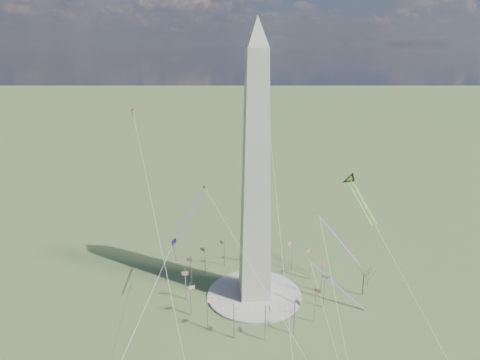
{
  "coord_description": "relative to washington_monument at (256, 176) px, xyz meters",
  "views": [
    {
      "loc": [
        -19.62,
        -141.43,
        91.85
      ],
      "look_at": [
        -5.56,
        0.0,
        46.71
      ],
      "focal_mm": 32.0,
      "sensor_mm": 36.0,
      "label": 1
    }
  ],
  "objects": [
    {
      "name": "plaza",
      "position": [
        0.0,
        0.0,
        -47.55
      ],
      "size": [
        36.0,
        36.0,
        0.8
      ],
      "primitive_type": "cylinder",
      "color": "beige",
      "rests_on": "ground"
    },
    {
      "name": "kite_streamer_right",
      "position": [
        27.38,
        -5.18,
        -38.88
      ],
      "size": [
        20.72,
        15.63,
        16.89
      ],
      "rotation": [
        0.0,
        0.0,
        4.08
      ],
      "color": "#FB2745",
      "rests_on": "ground"
    },
    {
      "name": "kite_streamer_mid",
      "position": [
        -21.61,
        -0.51,
        -9.85
      ],
      "size": [
        11.22,
        16.82,
        13.16
      ],
      "rotation": [
        0.0,
        0.0,
        2.58
      ],
      "color": "#FB2745",
      "rests_on": "ground"
    },
    {
      "name": "kite_small_white",
      "position": [
        9.85,
        43.44,
        25.45
      ],
      "size": [
        1.17,
        1.88,
        4.26
      ],
      "rotation": [
        0.0,
        0.0,
        2.72
      ],
      "color": "white",
      "rests_on": "ground"
    },
    {
      "name": "washington_monument",
      "position": [
        0.0,
        0.0,
        0.0
      ],
      "size": [
        15.56,
        15.56,
        100.0
      ],
      "color": "beige",
      "rests_on": "plaza"
    },
    {
      "name": "kite_streamer_left",
      "position": [
        25.71,
        -10.89,
        -17.78
      ],
      "size": [
        11.3,
        16.62,
        13.07
      ],
      "rotation": [
        0.0,
        0.0,
        3.71
      ],
      "color": "#FB2745",
      "rests_on": "ground"
    },
    {
      "name": "flagpole_ring",
      "position": [
        -0.0,
        -0.0,
        -40.68
      ],
      "size": [
        54.4,
        54.4,
        13.0
      ],
      "color": "silver",
      "rests_on": "ground"
    },
    {
      "name": "tree_near",
      "position": [
        41.21,
        -3.84,
        -38.28
      ],
      "size": [
        7.75,
        7.75,
        13.56
      ],
      "color": "#433128",
      "rests_on": "ground"
    },
    {
      "name": "ground",
      "position": [
        0.0,
        0.0,
        -47.95
      ],
      "size": [
        2000.0,
        2000.0,
        0.0
      ],
      "primitive_type": "plane",
      "color": "#496532",
      "rests_on": "ground"
    },
    {
      "name": "kite_diamond_purple",
      "position": [
        -29.3,
        -2.57,
        -23.6
      ],
      "size": [
        1.91,
        3.21,
        9.9
      ],
      "rotation": [
        0.0,
        0.0,
        2.89
      ],
      "color": "navy",
      "rests_on": "ground"
    },
    {
      "name": "kite_delta_black",
      "position": [
        40.64,
        15.39,
        -8.23
      ],
      "size": [
        9.57,
        19.7,
        16.04
      ],
      "rotation": [
        0.0,
        0.0,
        3.4
      ],
      "color": "black",
      "rests_on": "ground"
    },
    {
      "name": "kite_small_red",
      "position": [
        -45.96,
        35.76,
        18.21
      ],
      "size": [
        1.29,
        1.65,
        4.29
      ],
      "rotation": [
        0.0,
        0.0,
        2.96
      ],
      "color": "red",
      "rests_on": "ground"
    }
  ]
}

